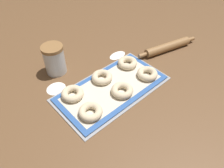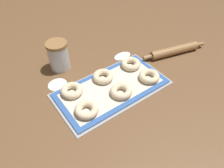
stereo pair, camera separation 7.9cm
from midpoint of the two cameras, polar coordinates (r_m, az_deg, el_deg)
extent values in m
plane|color=brown|center=(1.04, 2.14, -1.39)|extent=(2.80, 2.80, 0.00)
cube|color=#93969B|center=(1.04, 2.18, -0.99)|extent=(0.54, 0.29, 0.01)
cube|color=#2D569E|center=(1.03, 2.19, -0.78)|extent=(0.51, 0.26, 0.00)
cube|color=beige|center=(1.03, 2.19, -0.77)|extent=(0.46, 0.21, 0.00)
torus|color=beige|center=(0.92, -4.20, -6.84)|extent=(0.10, 0.10, 0.03)
torus|color=beige|center=(0.99, 4.68, -1.98)|extent=(0.10, 0.10, 0.03)
torus|color=beige|center=(1.08, 11.75, 1.89)|extent=(0.10, 0.10, 0.03)
torus|color=beige|center=(1.00, -8.24, -1.79)|extent=(0.10, 0.10, 0.03)
torus|color=beige|center=(1.06, -0.31, 1.84)|extent=(0.10, 0.10, 0.03)
torus|color=beige|center=(1.14, 6.92, 5.15)|extent=(0.10, 0.10, 0.03)
cylinder|color=silver|center=(1.13, -11.80, 6.83)|extent=(0.10, 0.10, 0.14)
cylinder|color=olive|center=(1.09, -12.38, 10.02)|extent=(0.11, 0.11, 0.02)
cylinder|color=olive|center=(1.29, 17.69, 8.27)|extent=(0.29, 0.12, 0.05)
cylinder|color=olive|center=(1.21, 11.16, 6.81)|extent=(0.05, 0.03, 0.02)
cylinder|color=olive|center=(1.39, 23.37, 9.45)|extent=(0.05, 0.03, 0.02)
ellipsoid|color=white|center=(1.24, 4.57, 7.32)|extent=(0.10, 0.06, 0.00)
ellipsoid|color=white|center=(1.08, -12.05, -0.12)|extent=(0.09, 0.08, 0.00)
camera|label=1|loc=(0.04, -87.78, 2.15)|focal=35.00mm
camera|label=2|loc=(0.04, 92.22, -2.15)|focal=35.00mm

